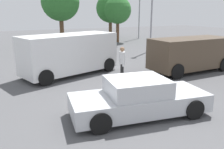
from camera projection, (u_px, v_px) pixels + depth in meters
name	position (u px, v px, depth m)	size (l,w,h in m)	color
ground_plane	(135.00, 114.00, 7.82)	(80.00, 80.00, 0.00)	#515154
sedan_foreground	(139.00, 98.00, 7.59)	(4.67, 2.37, 1.26)	#B7BABF
dog	(134.00, 81.00, 10.61)	(0.35, 0.56, 0.41)	olive
van_white	(70.00, 53.00, 12.47)	(5.49, 3.39, 2.17)	white
suv_dark	(190.00, 53.00, 13.14)	(4.77, 2.13, 1.90)	#4C3D2D
pedestrian	(122.00, 60.00, 11.52)	(0.35, 0.55, 1.65)	black
tree_back_left	(118.00, 10.00, 25.44)	(2.94, 2.94, 4.96)	brown
tree_back_center	(60.00, 2.00, 23.89)	(3.91, 3.91, 6.27)	brown
tree_back_right	(110.00, 8.00, 29.98)	(3.69, 3.69, 5.61)	brown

